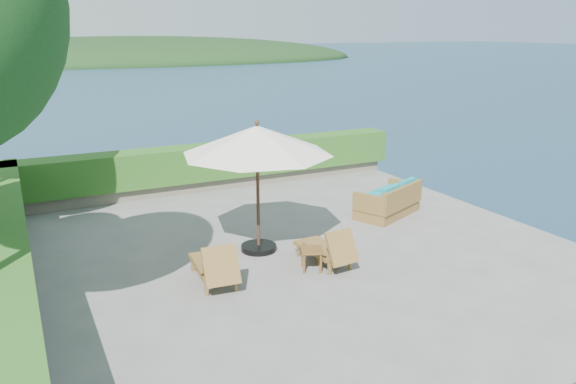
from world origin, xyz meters
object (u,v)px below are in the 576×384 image
patio_umbrella (257,141)px  wicker_loveseat (389,202)px  lounge_left (215,265)px  side_table (312,253)px  lounge_right (328,248)px

patio_umbrella → wicker_loveseat: patio_umbrella is taller
lounge_left → side_table: (1.94, -0.27, -0.01)m
side_table → lounge_left: bearing=172.2°
wicker_loveseat → lounge_right: bearing=-169.6°
lounge_left → lounge_right: size_ratio=1.05×
lounge_left → side_table: size_ratio=2.92×
lounge_left → wicker_loveseat: 5.75m
patio_umbrella → lounge_right: bearing=-55.3°
lounge_left → lounge_right: (2.37, -0.18, -0.02)m
lounge_left → wicker_loveseat: bearing=24.3°
lounge_left → wicker_loveseat: wicker_loveseat is taller
lounge_left → wicker_loveseat: size_ratio=0.78×
lounge_right → lounge_left: bearing=170.2°
wicker_loveseat → side_table: bearing=-172.0°
lounge_right → wicker_loveseat: bearing=28.6°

